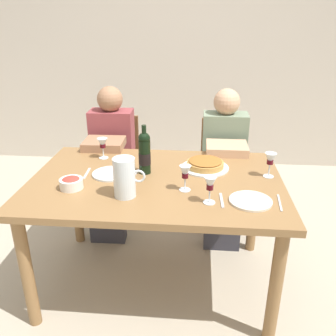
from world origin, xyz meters
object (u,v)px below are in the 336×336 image
object	(u,v)px
dinner_plate_right_setting	(111,174)
chair_right	(222,165)
wine_glass_left_diner	(103,144)
chair_left	(117,161)
diner_left	(110,158)
diner_right	(224,162)
water_pitcher	(125,180)
wine_glass_spare	(185,173)
baked_tart	(205,164)
dinner_plate_left_setting	(251,201)
dining_table	(156,193)
salad_bowl	(71,183)
wine_glass_right_diner	(270,160)
wine_bottle	(145,153)
wine_glass_centre	(210,185)

from	to	relation	value
dinner_plate_right_setting	chair_right	world-z (taller)	chair_right
wine_glass_left_diner	chair_left	xyz separation A→B (m)	(-0.06, 0.61, -0.36)
diner_left	diner_right	world-z (taller)	same
dinner_plate_right_setting	chair_right	bearing A→B (deg)	49.37
water_pitcher	wine_glass_spare	distance (m)	0.33
baked_tart	diner_right	xyz separation A→B (m)	(0.16, 0.47, -0.17)
chair_left	chair_right	xyz separation A→B (m)	(0.90, -0.02, 0.00)
dinner_plate_right_setting	baked_tart	bearing A→B (deg)	14.58
water_pitcher	dinner_plate_left_setting	distance (m)	0.67
diner_left	chair_right	world-z (taller)	diner_left
dining_table	chair_right	distance (m)	1.01
salad_bowl	dining_table	bearing A→B (deg)	19.87
diner_left	wine_glass_left_diner	bearing A→B (deg)	96.46
chair_left	wine_glass_right_diner	bearing A→B (deg)	142.65
salad_bowl	diner_right	distance (m)	1.24
salad_bowl	dinner_plate_left_setting	xyz separation A→B (m)	(0.99, -0.08, -0.03)
dining_table	diner_right	size ratio (longest dim) A/B	1.29
dining_table	wine_glass_spare	bearing A→B (deg)	-36.97
wine_bottle	dinner_plate_right_setting	world-z (taller)	wine_bottle
wine_glass_spare	chair_right	distance (m)	1.12
wine_glass_left_diner	dinner_plate_left_setting	size ratio (longest dim) A/B	0.63
dinner_plate_right_setting	dinner_plate_left_setting	bearing A→B (deg)	-19.02
dinner_plate_left_setting	chair_left	bearing A→B (deg)	130.36
wine_bottle	salad_bowl	world-z (taller)	wine_bottle
salad_bowl	water_pitcher	bearing A→B (deg)	-11.44
wine_glass_spare	diner_left	bearing A→B (deg)	127.74
wine_glass_right_diner	diner_right	xyz separation A→B (m)	(-0.23, 0.56, -0.25)
diner_right	chair_left	bearing A→B (deg)	-15.51
water_pitcher	salad_bowl	size ratio (longest dim) A/B	1.66
wine_glass_left_diner	dinner_plate_left_setting	distance (m)	1.08
dining_table	wine_bottle	bearing A→B (deg)	132.38
water_pitcher	dinner_plate_left_setting	world-z (taller)	water_pitcher
salad_bowl	wine_glass_left_diner	world-z (taller)	wine_glass_left_diner
wine_bottle	wine_glass_spare	size ratio (longest dim) A/B	2.07
wine_glass_right_diner	chair_right	size ratio (longest dim) A/B	0.17
dinner_plate_left_setting	dinner_plate_right_setting	world-z (taller)	same
diner_left	chair_right	xyz separation A→B (m)	(0.90, 0.22, -0.12)
wine_glass_left_diner	wine_glass_right_diner	size ratio (longest dim) A/B	0.93
dinner_plate_right_setting	diner_left	size ratio (longest dim) A/B	0.19
baked_tart	wine_glass_spare	world-z (taller)	wine_glass_spare
wine_glass_spare	dinner_plate_right_setting	bearing A→B (deg)	159.60
wine_glass_centre	wine_glass_spare	world-z (taller)	wine_glass_centre
baked_tart	chair_left	bearing A→B (deg)	135.91
wine_glass_left_diner	diner_right	bearing A→B (deg)	22.54
wine_glass_left_diner	wine_glass_spare	size ratio (longest dim) A/B	0.96
dining_table	baked_tart	size ratio (longest dim) A/B	4.99
wine_bottle	chair_right	xyz separation A→B (m)	(0.53, 0.81, -0.39)
chair_left	wine_glass_spare	bearing A→B (deg)	119.76
dinner_plate_right_setting	diner_left	bearing A→B (deg)	104.41
wine_glass_centre	chair_left	size ratio (longest dim) A/B	0.17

